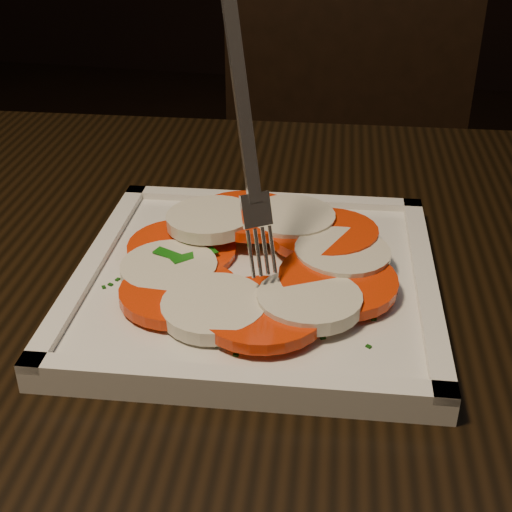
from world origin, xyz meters
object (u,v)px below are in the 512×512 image
Objects in this scene: table at (237,413)px; fork at (242,135)px; plate at (256,282)px; chair at (336,186)px.

fork reaches higher than table.
fork is at bearing 82.59° from table.
table is 0.11m from plate.
chair reaches higher than table.
chair is (0.01, 0.70, -0.12)m from table.
chair is at bearing 54.24° from fork.
chair reaches higher than plate.
plate reaches higher than table.
fork is at bearing -131.85° from plate.
table is 7.33× the size of fork.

